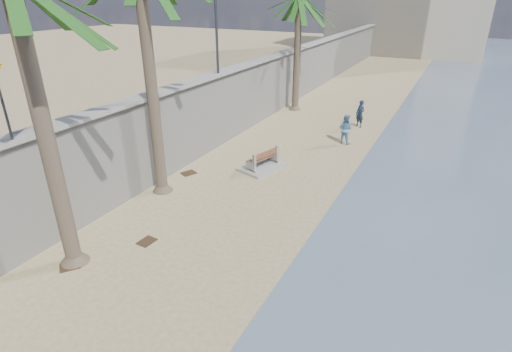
% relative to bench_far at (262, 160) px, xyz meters
% --- Properties ---
extents(ground_plane, '(140.00, 140.00, 0.00)m').
position_rel_bench_far_xyz_m(ground_plane, '(1.80, -10.17, -0.37)').
color(ground_plane, tan).
extents(seawall, '(0.45, 70.00, 3.50)m').
position_rel_bench_far_xyz_m(seawall, '(-3.40, 9.83, 1.38)').
color(seawall, gray).
rests_on(seawall, ground_plane).
extents(wall_cap, '(0.80, 70.00, 0.12)m').
position_rel_bench_far_xyz_m(wall_cap, '(-3.40, 9.83, 3.18)').
color(wall_cap, gray).
rests_on(wall_cap, seawall).
extents(bench_far, '(1.90, 2.33, 0.85)m').
position_rel_bench_far_xyz_m(bench_far, '(0.00, 0.00, 0.00)').
color(bench_far, gray).
rests_on(bench_far, ground_plane).
extents(streetlight, '(0.28, 0.28, 5.12)m').
position_rel_bench_far_xyz_m(streetlight, '(-3.30, 1.83, 6.27)').
color(streetlight, '#2D2D33').
rests_on(streetlight, wall_cap).
extents(person_a, '(0.78, 0.70, 1.79)m').
position_rel_bench_far_xyz_m(person_a, '(2.37, 7.90, 0.53)').
color(person_a, '#142237').
rests_on(person_a, ground_plane).
extents(person_b, '(0.93, 0.79, 1.69)m').
position_rel_bench_far_xyz_m(person_b, '(2.36, 4.86, 0.47)').
color(person_b, teal).
rests_on(person_b, ground_plane).
extents(debris_b, '(0.70, 0.72, 0.03)m').
position_rel_bench_far_xyz_m(debris_b, '(-1.84, -8.82, -0.36)').
color(debris_b, '#382616').
rests_on(debris_b, ground_plane).
extents(debris_c, '(0.69, 0.75, 0.03)m').
position_rel_bench_far_xyz_m(debris_c, '(-2.61, -1.97, -0.36)').
color(debris_c, '#382616').
rests_on(debris_c, ground_plane).
extents(debris_d, '(0.47, 0.57, 0.03)m').
position_rel_bench_far_xyz_m(debris_d, '(-0.71, -6.84, -0.36)').
color(debris_d, '#382616').
rests_on(debris_d, ground_plane).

